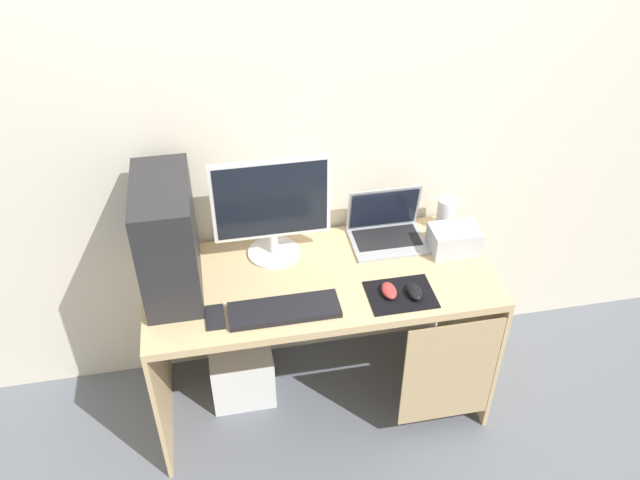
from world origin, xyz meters
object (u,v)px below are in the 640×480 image
object	(u,v)px
speaker	(446,214)
keyboard	(284,310)
pc_tower	(167,238)
laptop	(386,230)
mouse_left	(389,291)
monitor	(272,209)
projector	(454,239)
mouse_right	(415,292)
cell_phone	(215,317)
subwoofer	(242,369)

from	to	relation	value
speaker	keyboard	size ratio (longest dim) A/B	0.36
pc_tower	laptop	xyz separation A→B (m)	(0.90, 0.14, -0.19)
keyboard	mouse_left	size ratio (longest dim) A/B	4.38
pc_tower	monitor	distance (m)	0.43
mouse_left	pc_tower	bearing A→B (deg)	165.12
monitor	projector	distance (m)	0.77
pc_tower	mouse_right	xyz separation A→B (m)	(0.91, -0.24, -0.21)
projector	cell_phone	xyz separation A→B (m)	(-1.01, -0.23, -0.05)
speaker	pc_tower	bearing A→B (deg)	-171.93
laptop	projector	distance (m)	0.29
speaker	mouse_left	bearing A→B (deg)	-133.37
laptop	keyboard	bearing A→B (deg)	-143.07
cell_phone	keyboard	bearing A→B (deg)	-3.94
monitor	mouse_right	distance (m)	0.65
laptop	monitor	bearing A→B (deg)	-177.44
mouse_left	mouse_right	bearing A→B (deg)	-14.74
laptop	speaker	distance (m)	0.28
laptop	cell_phone	xyz separation A→B (m)	(-0.76, -0.36, -0.04)
monitor	cell_phone	xyz separation A→B (m)	(-0.27, -0.34, -0.23)
laptop	speaker	world-z (taller)	laptop
mouse_right	cell_phone	bearing A→B (deg)	178.30
monitor	laptop	size ratio (longest dim) A/B	1.50
laptop	pc_tower	bearing A→B (deg)	-171.13
speaker	cell_phone	xyz separation A→B (m)	(-1.03, -0.39, -0.07)
pc_tower	monitor	bearing A→B (deg)	16.15
projector	mouse_left	bearing A→B (deg)	-146.88
monitor	laptop	world-z (taller)	monitor
pc_tower	subwoofer	distance (m)	0.86
mouse_left	monitor	bearing A→B (deg)	140.37
mouse_right	cell_phone	world-z (taller)	mouse_right
projector	monitor	bearing A→B (deg)	171.48
pc_tower	projector	distance (m)	1.17
pc_tower	laptop	bearing A→B (deg)	8.87
keyboard	pc_tower	bearing A→B (deg)	149.44
projector	subwoofer	distance (m)	1.14
keyboard	cell_phone	world-z (taller)	keyboard
pc_tower	cell_phone	world-z (taller)	pc_tower
keyboard	subwoofer	world-z (taller)	keyboard
laptop	cell_phone	distance (m)	0.84
monitor	subwoofer	size ratio (longest dim) A/B	1.70
projector	cell_phone	world-z (taller)	projector
monitor	keyboard	world-z (taller)	monitor
mouse_right	laptop	bearing A→B (deg)	91.14
keyboard	cell_phone	distance (m)	0.26
mouse_left	mouse_right	distance (m)	0.10
mouse_right	subwoofer	distance (m)	0.97
keyboard	mouse_left	xyz separation A→B (m)	(0.41, 0.02, 0.01)
pc_tower	cell_phone	distance (m)	0.35
pc_tower	mouse_right	bearing A→B (deg)	-14.86
pc_tower	subwoofer	size ratio (longest dim) A/B	1.67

